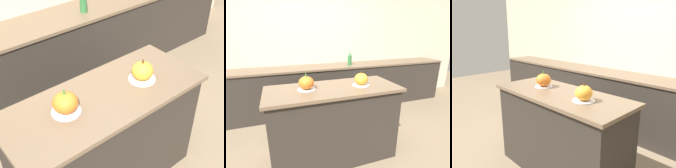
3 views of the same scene
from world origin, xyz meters
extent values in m
cube|color=#2D2823|center=(0.00, 0.00, 0.46)|extent=(1.50, 0.59, 0.91)
cube|color=brown|center=(0.00, 0.00, 0.93)|extent=(1.56, 0.65, 0.03)
cube|color=#2D2823|center=(0.00, 1.44, 0.44)|extent=(6.00, 0.56, 0.88)
cube|color=brown|center=(0.00, 1.44, 0.90)|extent=(6.00, 0.60, 0.03)
cylinder|color=silver|center=(-0.31, 0.03, 0.95)|extent=(0.20, 0.20, 0.01)
ellipsoid|color=orange|center=(-0.31, 0.03, 1.03)|extent=(0.17, 0.17, 0.15)
cone|color=#38702D|center=(-0.31, 0.03, 1.12)|extent=(0.03, 0.03, 0.05)
cylinder|color=silver|center=(0.34, -0.02, 0.95)|extent=(0.21, 0.21, 0.01)
ellipsoid|color=orange|center=(0.34, -0.02, 1.03)|extent=(0.16, 0.16, 0.14)
cone|color=#4C2D14|center=(0.34, -0.02, 1.12)|extent=(0.02, 0.02, 0.04)
cylinder|color=#2D6B38|center=(0.78, 1.37, 1.01)|extent=(0.08, 0.08, 0.19)
camera|label=1|loc=(-1.08, -1.39, 2.34)|focal=50.00mm
camera|label=2|loc=(-0.59, -1.85, 1.59)|focal=28.00mm
camera|label=3|loc=(1.60, -1.49, 1.61)|focal=35.00mm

